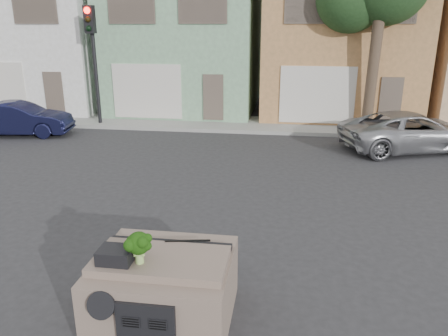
% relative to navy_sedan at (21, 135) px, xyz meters
% --- Properties ---
extents(ground_plane, '(120.00, 120.00, 0.00)m').
position_rel_navy_sedan_xyz_m(ground_plane, '(9.01, -7.47, 0.00)').
color(ground_plane, '#303033').
rests_on(ground_plane, ground).
extents(sidewalk, '(40.00, 3.00, 0.15)m').
position_rel_navy_sedan_xyz_m(sidewalk, '(9.01, 3.03, 0.07)').
color(sidewalk, gray).
rests_on(sidewalk, ground).
extents(townhouse_white, '(7.20, 8.20, 7.55)m').
position_rel_navy_sedan_xyz_m(townhouse_white, '(-1.99, 7.03, 3.77)').
color(townhouse_white, white).
rests_on(townhouse_white, ground).
extents(townhouse_mint, '(7.20, 8.20, 7.55)m').
position_rel_navy_sedan_xyz_m(townhouse_mint, '(5.51, 7.03, 3.77)').
color(townhouse_mint, '#7EAB85').
rests_on(townhouse_mint, ground).
extents(townhouse_tan, '(7.20, 8.20, 7.55)m').
position_rel_navy_sedan_xyz_m(townhouse_tan, '(13.01, 7.03, 3.77)').
color(townhouse_tan, '#B5814E').
rests_on(townhouse_tan, ground).
extents(navy_sedan, '(4.28, 2.09, 1.35)m').
position_rel_navy_sedan_xyz_m(navy_sedan, '(0.00, 0.00, 0.00)').
color(navy_sedan, '#131534').
rests_on(navy_sedan, ground).
extents(silver_pickup, '(5.43, 3.71, 1.38)m').
position_rel_navy_sedan_xyz_m(silver_pickup, '(15.13, -0.05, 0.00)').
color(silver_pickup, '#A3A4A9').
rests_on(silver_pickup, ground).
extents(traffic_signal, '(0.40, 0.40, 5.10)m').
position_rel_navy_sedan_xyz_m(traffic_signal, '(2.51, 2.03, 2.55)').
color(traffic_signal, black).
rests_on(traffic_signal, ground).
extents(tree_near, '(4.40, 4.00, 8.50)m').
position_rel_navy_sedan_xyz_m(tree_near, '(14.01, 2.33, 4.25)').
color(tree_near, '#203E1C').
rests_on(tree_near, ground).
extents(car_dashboard, '(2.00, 1.80, 1.12)m').
position_rel_navy_sedan_xyz_m(car_dashboard, '(9.01, -10.47, 0.56)').
color(car_dashboard, '#7B675A').
rests_on(car_dashboard, ground).
extents(instrument_hump, '(0.48, 0.38, 0.20)m').
position_rel_navy_sedan_xyz_m(instrument_hump, '(8.43, -10.82, 1.22)').
color(instrument_hump, black).
rests_on(instrument_hump, car_dashboard).
extents(wiper_arm, '(0.69, 0.15, 0.02)m').
position_rel_navy_sedan_xyz_m(wiper_arm, '(9.29, -10.09, 1.13)').
color(wiper_arm, black).
rests_on(wiper_arm, car_dashboard).
extents(broccoli, '(0.50, 0.50, 0.48)m').
position_rel_navy_sedan_xyz_m(broccoli, '(8.77, -10.80, 1.36)').
color(broccoli, '#143509').
rests_on(broccoli, car_dashboard).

